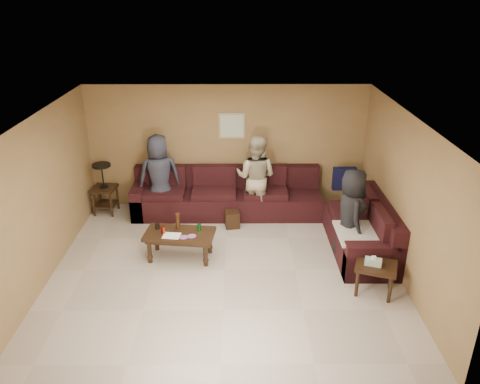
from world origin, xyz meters
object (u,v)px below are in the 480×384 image
(sectional_sofa, at_px, (270,210))
(waste_bin, at_px, (232,219))
(person_right, at_px, (351,214))
(person_left, at_px, (160,176))
(coffee_table, at_px, (180,236))
(side_table_right, at_px, (375,269))
(person_middle, at_px, (256,177))
(end_table_left, at_px, (104,188))

(sectional_sofa, xyz_separation_m, waste_bin, (-0.71, -0.04, -0.17))
(waste_bin, bearing_deg, person_right, -28.05)
(person_left, bearing_deg, waste_bin, 144.66)
(coffee_table, bearing_deg, person_left, 108.82)
(waste_bin, xyz_separation_m, person_right, (1.96, -1.04, 0.62))
(side_table_right, relative_size, person_right, 0.45)
(coffee_table, relative_size, person_middle, 0.72)
(end_table_left, bearing_deg, sectional_sofa, -10.44)
(end_table_left, xyz_separation_m, side_table_right, (4.67, -2.73, -0.13))
(end_table_left, relative_size, person_right, 0.66)
(sectional_sofa, bearing_deg, coffee_table, -144.29)
(coffee_table, xyz_separation_m, person_middle, (1.31, 1.53, 0.43))
(side_table_right, bearing_deg, waste_bin, 135.43)
(sectional_sofa, distance_m, coffee_table, 1.93)
(sectional_sofa, distance_m, person_left, 2.22)
(waste_bin, relative_size, person_middle, 0.19)
(waste_bin, xyz_separation_m, person_left, (-1.40, 0.50, 0.67))
(coffee_table, xyz_separation_m, waste_bin, (0.86, 1.09, -0.24))
(side_table_right, relative_size, waste_bin, 2.21)
(person_right, bearing_deg, person_middle, 42.33)
(end_table_left, xyz_separation_m, person_middle, (3.00, -0.20, 0.29))
(end_table_left, relative_size, person_left, 0.62)
(end_table_left, bearing_deg, waste_bin, -14.01)
(person_left, bearing_deg, end_table_left, -22.13)
(side_table_right, distance_m, person_right, 1.12)
(end_table_left, distance_m, person_right, 4.81)
(person_middle, xyz_separation_m, person_right, (1.50, -1.48, -0.06))
(sectional_sofa, height_order, end_table_left, end_table_left)
(coffee_table, xyz_separation_m, end_table_left, (-1.69, 1.73, 0.14))
(end_table_left, height_order, person_left, person_left)
(sectional_sofa, bearing_deg, person_right, -40.82)
(sectional_sofa, relative_size, person_middle, 2.78)
(person_middle, bearing_deg, waste_bin, 63.57)
(end_table_left, bearing_deg, person_middle, -3.77)
(end_table_left, distance_m, person_left, 1.18)
(waste_bin, xyz_separation_m, person_middle, (0.46, 0.44, 0.68))
(person_left, xyz_separation_m, person_middle, (1.86, -0.07, 0.01))
(coffee_table, xyz_separation_m, side_table_right, (2.98, -1.00, 0.01))
(end_table_left, distance_m, person_middle, 3.02)
(end_table_left, xyz_separation_m, waste_bin, (2.54, -0.63, -0.38))
(sectional_sofa, height_order, person_left, person_left)
(coffee_table, height_order, person_right, person_right)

